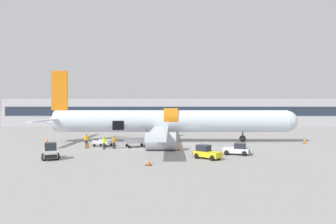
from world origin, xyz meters
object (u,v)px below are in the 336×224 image
(baggage_cart_loading, at_px, (103,143))
(ground_crew_loader_a, at_px, (86,140))
(airplane, at_px, (167,122))
(baggage_tug_lead, at_px, (237,149))
(baggage_cart_queued, at_px, (136,143))
(ground_crew_driver, at_px, (114,142))
(baggage_tug_mid, at_px, (206,153))
(suitcase_on_tarmac_upright, at_px, (87,146))
(baggage_tug_rear, at_px, (51,152))
(ground_crew_loader_b, at_px, (104,142))

(baggage_cart_loading, relative_size, ground_crew_loader_a, 2.01)
(airplane, bearing_deg, baggage_tug_lead, -56.63)
(baggage_tug_lead, height_order, baggage_cart_loading, baggage_tug_lead)
(baggage_cart_queued, relative_size, ground_crew_driver, 2.28)
(airplane, height_order, baggage_cart_loading, airplane)
(baggage_tug_mid, relative_size, baggage_cart_queued, 0.77)
(suitcase_on_tarmac_upright, bearing_deg, baggage_tug_rear, -101.46)
(baggage_tug_lead, relative_size, baggage_cart_queued, 0.82)
(airplane, bearing_deg, suitcase_on_tarmac_upright, -144.37)
(baggage_cart_queued, xyz_separation_m, ground_crew_loader_a, (-7.08, 1.01, 0.29))
(baggage_cart_queued, bearing_deg, ground_crew_loader_b, -151.08)
(baggage_tug_lead, distance_m, baggage_tug_rear, 20.27)
(baggage_tug_rear, xyz_separation_m, ground_crew_loader_b, (3.99, 7.09, 0.16))
(ground_crew_driver, bearing_deg, baggage_tug_rear, -124.03)
(baggage_cart_loading, xyz_separation_m, ground_crew_loader_b, (0.73, -2.78, 0.45))
(baggage_tug_rear, bearing_deg, ground_crew_driver, 55.97)
(baggage_tug_mid, xyz_separation_m, ground_crew_loader_b, (-12.26, 6.67, 0.28))
(baggage_tug_lead, height_order, baggage_tug_rear, baggage_tug_rear)
(ground_crew_loader_b, bearing_deg, baggage_tug_lead, -14.09)
(ground_crew_loader_a, bearing_deg, baggage_tug_lead, -20.46)
(baggage_tug_mid, height_order, ground_crew_loader_b, ground_crew_loader_b)
(baggage_tug_mid, bearing_deg, baggage_cart_loading, 143.95)
(baggage_tug_mid, bearing_deg, baggage_tug_rear, -178.54)
(ground_crew_loader_a, xyz_separation_m, ground_crew_loader_b, (3.20, -3.15, 0.01))
(baggage_tug_mid, distance_m, baggage_cart_queued, 12.16)
(ground_crew_loader_a, relative_size, suitcase_on_tarmac_upright, 2.09)
(airplane, relative_size, ground_crew_loader_a, 23.24)
(baggage_cart_queued, xyz_separation_m, ground_crew_loader_b, (-3.88, -2.14, 0.30))
(ground_crew_driver, relative_size, suitcase_on_tarmac_upright, 2.12)
(baggage_cart_queued, height_order, ground_crew_driver, ground_crew_driver)
(ground_crew_driver, bearing_deg, airplane, 48.24)
(ground_crew_loader_b, bearing_deg, baggage_tug_rear, -119.39)
(airplane, xyz_separation_m, baggage_tug_mid, (4.27, -14.87, -2.45))
(baggage_cart_loading, bearing_deg, baggage_tug_rear, -108.30)
(airplane, distance_m, ground_crew_driver, 10.44)
(airplane, xyz_separation_m, baggage_tug_rear, (-11.98, -15.29, -2.32))
(ground_crew_driver, bearing_deg, suitcase_on_tarmac_upright, 177.20)
(baggage_tug_lead, xyz_separation_m, baggage_tug_rear, (-20.03, -3.06, 0.15))
(baggage_tug_lead, xyz_separation_m, baggage_tug_mid, (-3.78, -2.65, 0.02))
(ground_crew_loader_a, height_order, ground_crew_loader_b, ground_crew_loader_b)
(ground_crew_driver, bearing_deg, baggage_tug_lead, -17.22)
(baggage_cart_loading, bearing_deg, ground_crew_driver, -49.06)
(airplane, relative_size, ground_crew_driver, 22.86)
(baggage_tug_lead, relative_size, suitcase_on_tarmac_upright, 3.99)
(baggage_tug_lead, bearing_deg, baggage_tug_mid, -145.04)
(suitcase_on_tarmac_upright, bearing_deg, ground_crew_driver, -2.80)
(baggage_tug_lead, xyz_separation_m, ground_crew_driver, (-14.86, 4.61, 0.31))
(airplane, distance_m, baggage_tug_lead, 14.85)
(airplane, xyz_separation_m, baggage_cart_loading, (-8.72, -5.42, -2.62))
(airplane, bearing_deg, baggage_cart_queued, -124.14)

